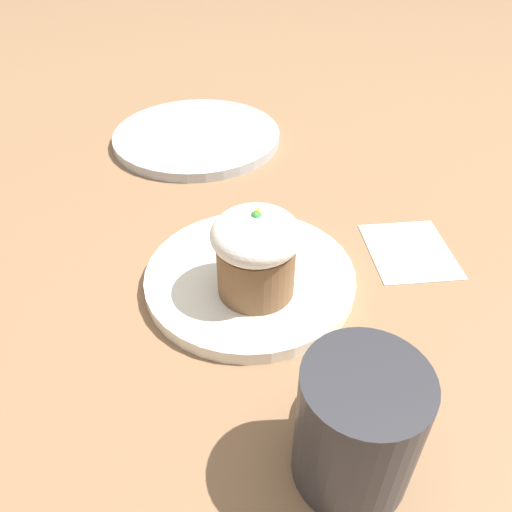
{
  "coord_description": "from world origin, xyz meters",
  "views": [
    {
      "loc": [
        -0.37,
        -0.09,
        0.35
      ],
      "look_at": [
        -0.02,
        -0.01,
        0.06
      ],
      "focal_mm": 35.0,
      "sensor_mm": 36.0,
      "label": 1
    }
  ],
  "objects": [
    {
      "name": "paper_napkin",
      "position": [
        0.09,
        -0.16,
        0.0
      ],
      "size": [
        0.13,
        0.12,
        0.0
      ],
      "color": "white",
      "rests_on": "ground_plane"
    },
    {
      "name": "dessert_plate",
      "position": [
        0.0,
        0.0,
        0.01
      ],
      "size": [
        0.22,
        0.22,
        0.01
      ],
      "color": "white",
      "rests_on": "ground_plane"
    },
    {
      "name": "coffee_cup",
      "position": [
        -0.18,
        -0.11,
        0.05
      ],
      "size": [
        0.12,
        0.08,
        0.11
      ],
      "color": "#2D2D33",
      "rests_on": "ground_plane"
    },
    {
      "name": "spoon",
      "position": [
        0.0,
        0.0,
        0.02
      ],
      "size": [
        0.13,
        0.04,
        0.01
      ],
      "color": "silver",
      "rests_on": "dessert_plate"
    },
    {
      "name": "side_plate",
      "position": [
        0.3,
        0.15,
        0.01
      ],
      "size": [
        0.25,
        0.25,
        0.01
      ],
      "color": "#B2B7BC",
      "rests_on": "ground_plane"
    },
    {
      "name": "carrot_cake",
      "position": [
        -0.02,
        -0.01,
        0.06
      ],
      "size": [
        0.08,
        0.08,
        0.09
      ],
      "color": "brown",
      "rests_on": "dessert_plate"
    },
    {
      "name": "ground_plane",
      "position": [
        0.0,
        0.0,
        0.0
      ],
      "size": [
        4.0,
        4.0,
        0.0
      ],
      "primitive_type": "plane",
      "color": "#846042"
    }
  ]
}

